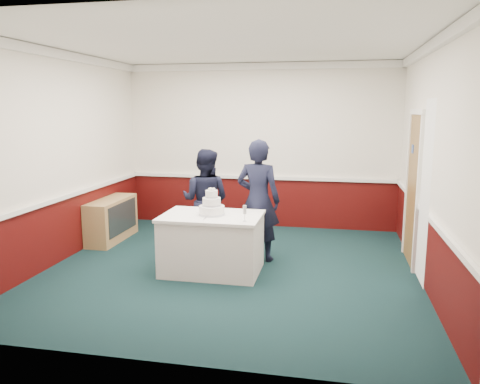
% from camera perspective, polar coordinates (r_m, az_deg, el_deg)
% --- Properties ---
extents(ground, '(5.00, 5.00, 0.00)m').
position_cam_1_polar(ground, '(6.56, -1.06, -9.30)').
color(ground, black).
rests_on(ground, ground).
extents(room_shell, '(5.00, 5.00, 3.00)m').
position_cam_1_polar(room_shell, '(6.78, 0.66, 8.29)').
color(room_shell, silver).
rests_on(room_shell, ground).
extents(sideboard, '(0.41, 1.20, 0.70)m').
position_cam_1_polar(sideboard, '(8.14, -15.37, -3.26)').
color(sideboard, '#9B804B').
rests_on(sideboard, ground).
extents(cake_table, '(1.32, 0.92, 0.79)m').
position_cam_1_polar(cake_table, '(6.34, -3.42, -6.22)').
color(cake_table, white).
rests_on(cake_table, ground).
extents(wedding_cake, '(0.35, 0.35, 0.36)m').
position_cam_1_polar(wedding_cake, '(6.22, -3.47, -1.79)').
color(wedding_cake, white).
rests_on(wedding_cake, cake_table).
extents(cake_knife, '(0.02, 0.22, 0.00)m').
position_cam_1_polar(cake_knife, '(6.06, -4.22, -3.16)').
color(cake_knife, silver).
rests_on(cake_knife, cake_table).
extents(champagne_flute, '(0.05, 0.05, 0.21)m').
position_cam_1_polar(champagne_flute, '(5.84, 0.57, -2.29)').
color(champagne_flute, silver).
rests_on(champagne_flute, cake_table).
extents(person_man, '(0.83, 0.68, 1.58)m').
position_cam_1_polar(person_man, '(7.22, -4.25, -1.01)').
color(person_man, black).
rests_on(person_man, ground).
extents(person_woman, '(0.70, 0.51, 1.76)m').
position_cam_1_polar(person_woman, '(6.74, 2.24, -1.02)').
color(person_woman, black).
rests_on(person_woman, ground).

